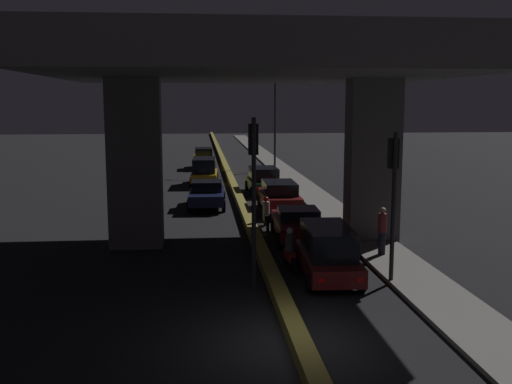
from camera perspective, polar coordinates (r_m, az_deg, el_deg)
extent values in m
plane|color=black|center=(15.00, 3.92, -14.20)|extent=(200.00, 200.00, 0.00)
cube|color=olive|center=(49.02, -2.71, 1.94)|extent=(0.47, 126.00, 0.38)
cube|color=slate|center=(42.62, 4.12, 0.77)|extent=(2.06, 126.00, 0.13)
cube|color=#5B5956|center=(24.40, -11.45, 2.69)|extent=(2.10, 1.28, 6.77)
cube|color=#5B5956|center=(25.30, 11.04, 2.90)|extent=(2.10, 1.28, 6.77)
cube|color=#5B5956|center=(24.31, 0.00, 12.55)|extent=(16.13, 13.80, 1.46)
cube|color=#333335|center=(24.43, 0.00, 15.32)|extent=(16.13, 0.40, 0.90)
cylinder|color=black|center=(18.51, -0.21, -1.17)|extent=(0.14, 0.14, 5.35)
cube|color=black|center=(18.46, -0.26, 5.05)|extent=(0.30, 0.28, 0.95)
sphere|color=black|center=(18.60, -0.31, 5.99)|extent=(0.18, 0.18, 0.18)
sphere|color=black|center=(18.61, -0.31, 5.08)|extent=(0.18, 0.18, 0.18)
sphere|color=green|center=(18.63, -0.31, 4.16)|extent=(0.18, 0.18, 0.18)
cylinder|color=black|center=(19.46, 12.94, -1.61)|extent=(0.14, 0.14, 4.88)
cube|color=black|center=(19.41, 12.95, 3.61)|extent=(0.30, 0.28, 0.95)
sphere|color=black|center=(19.53, 12.84, 4.52)|extent=(0.18, 0.18, 0.18)
sphere|color=black|center=(19.55, 12.81, 3.65)|extent=(0.18, 0.18, 0.18)
sphere|color=green|center=(19.58, 12.78, 2.79)|extent=(0.18, 0.18, 0.18)
cylinder|color=#2D2D30|center=(52.14, 1.82, 6.56)|extent=(0.18, 0.18, 8.04)
cylinder|color=#2D2D30|center=(52.03, 0.64, 10.83)|extent=(2.16, 0.10, 0.10)
ellipsoid|color=#F2B759|center=(51.92, -0.57, 10.72)|extent=(0.56, 0.32, 0.24)
cube|color=#591414|center=(20.03, 6.85, -6.63)|extent=(1.82, 4.32, 0.56)
cube|color=black|center=(19.96, 6.84, -4.53)|extent=(1.57, 3.12, 0.91)
cylinder|color=black|center=(21.33, 4.02, -6.43)|extent=(0.22, 0.60, 0.59)
cylinder|color=black|center=(21.59, 8.31, -6.32)|extent=(0.22, 0.60, 0.59)
cylinder|color=black|center=(18.65, 5.13, -8.65)|extent=(0.22, 0.60, 0.59)
cylinder|color=black|center=(18.95, 10.02, -8.47)|extent=(0.22, 0.60, 0.59)
cube|color=red|center=(17.90, 6.22, -8.38)|extent=(0.18, 0.04, 0.11)
cube|color=red|center=(18.13, 9.87, -8.24)|extent=(0.18, 0.04, 0.11)
cube|color=#591414|center=(25.42, 3.99, -3.21)|extent=(2.05, 4.50, 0.62)
cube|color=black|center=(25.21, 4.04, -2.06)|extent=(1.72, 1.83, 0.45)
cylinder|color=black|center=(26.81, 1.65, -3.25)|extent=(0.23, 0.65, 0.65)
cylinder|color=black|center=(27.02, 5.54, -3.20)|extent=(0.23, 0.65, 0.65)
cylinder|color=black|center=(23.97, 2.24, -4.67)|extent=(0.23, 0.65, 0.65)
cylinder|color=black|center=(24.21, 6.58, -4.59)|extent=(0.23, 0.65, 0.65)
cube|color=red|center=(23.18, 3.06, -4.27)|extent=(0.18, 0.04, 0.11)
cube|color=red|center=(23.36, 6.27, -4.21)|extent=(0.18, 0.04, 0.11)
cube|color=#591414|center=(32.12, 2.24, -0.70)|extent=(1.92, 4.68, 0.67)
cube|color=black|center=(32.03, 2.25, 0.43)|extent=(1.68, 2.81, 0.62)
cylinder|color=black|center=(33.59, 0.34, -0.87)|extent=(0.20, 0.63, 0.63)
cylinder|color=black|center=(33.81, 3.46, -0.82)|extent=(0.20, 0.63, 0.63)
cylinder|color=black|center=(30.57, 0.88, -1.80)|extent=(0.20, 0.63, 0.63)
cylinder|color=black|center=(30.81, 4.31, -1.74)|extent=(0.20, 0.63, 0.63)
cube|color=red|center=(29.75, 1.55, -1.38)|extent=(0.18, 0.03, 0.11)
cube|color=red|center=(29.93, 4.07, -1.33)|extent=(0.18, 0.03, 0.11)
cube|color=black|center=(38.50, 0.72, 0.78)|extent=(2.01, 4.48, 0.59)
cube|color=black|center=(38.41, 0.72, 1.79)|extent=(1.73, 2.71, 0.78)
cylinder|color=black|center=(39.87, -0.88, 0.62)|extent=(0.22, 0.64, 0.64)
cylinder|color=black|center=(40.10, 1.75, 0.67)|extent=(0.22, 0.64, 0.64)
cylinder|color=black|center=(36.99, -0.39, 0.01)|extent=(0.22, 0.64, 0.64)
cylinder|color=black|center=(37.25, 2.43, 0.06)|extent=(0.22, 0.64, 0.64)
cube|color=red|center=(36.22, 0.17, 0.34)|extent=(0.18, 0.04, 0.11)
cube|color=red|center=(36.41, 2.23, 0.38)|extent=(0.18, 0.04, 0.11)
cube|color=#141938|center=(33.41, -4.69, -0.38)|extent=(2.06, 4.50, 0.59)
cube|color=black|center=(33.44, -4.70, 0.60)|extent=(1.73, 1.83, 0.54)
cylinder|color=black|center=(32.00, -3.10, -1.29)|extent=(0.23, 0.70, 0.70)
cylinder|color=black|center=(32.06, -6.40, -1.31)|extent=(0.23, 0.70, 0.70)
cylinder|color=black|center=(34.89, -3.11, -0.47)|extent=(0.23, 0.70, 0.70)
cylinder|color=black|center=(34.93, -6.14, -0.50)|extent=(0.23, 0.70, 0.70)
cube|color=white|center=(35.61, -3.54, 0.04)|extent=(0.18, 0.04, 0.11)
cube|color=white|center=(35.64, -5.66, 0.02)|extent=(0.18, 0.04, 0.11)
cube|color=gold|center=(42.79, -4.93, 1.56)|extent=(1.95, 4.55, 0.57)
cube|color=black|center=(42.59, -4.95, 2.58)|extent=(1.69, 3.29, 0.98)
cylinder|color=black|center=(41.33, -3.80, 0.93)|extent=(0.23, 0.70, 0.69)
cylinder|color=black|center=(41.39, -6.19, 0.91)|extent=(0.23, 0.70, 0.69)
cylinder|color=black|center=(44.27, -3.75, 1.43)|extent=(0.23, 0.70, 0.69)
cylinder|color=black|center=(44.33, -5.99, 1.41)|extent=(0.23, 0.70, 0.69)
cube|color=white|center=(45.02, -4.06, 1.80)|extent=(0.18, 0.04, 0.11)
cube|color=white|center=(45.06, -5.63, 1.79)|extent=(0.18, 0.04, 0.11)
cube|color=gold|center=(53.43, -5.02, 3.00)|extent=(1.78, 4.33, 0.72)
cube|color=black|center=(53.36, -5.03, 3.79)|extent=(1.54, 2.61, 0.78)
cylinder|color=black|center=(52.09, -4.06, 2.47)|extent=(0.21, 0.66, 0.65)
cylinder|color=black|center=(52.04, -5.87, 2.44)|extent=(0.21, 0.66, 0.65)
cylinder|color=black|center=(54.90, -4.19, 2.78)|extent=(0.21, 0.66, 0.65)
cylinder|color=black|center=(54.86, -5.92, 2.75)|extent=(0.21, 0.66, 0.65)
cube|color=white|center=(55.60, -4.47, 3.11)|extent=(0.18, 0.03, 0.11)
cube|color=white|center=(55.57, -5.69, 3.09)|extent=(0.18, 0.03, 0.11)
cylinder|color=black|center=(21.77, 2.86, -6.17)|extent=(0.11, 0.56, 0.55)
cylinder|color=black|center=(20.56, 3.60, -7.06)|extent=(0.13, 0.56, 0.55)
cube|color=maroon|center=(21.10, 3.22, -6.02)|extent=(0.30, 0.99, 0.32)
cylinder|color=#3F3F44|center=(21.00, 3.23, -4.83)|extent=(0.34, 0.34, 0.58)
sphere|color=silver|center=(20.91, 3.24, -3.74)|extent=(0.24, 0.24, 0.24)
cube|color=red|center=(20.45, 3.63, -6.50)|extent=(0.08, 0.03, 0.08)
cylinder|color=black|center=(28.42, 0.83, -2.61)|extent=(0.09, 0.62, 0.62)
cylinder|color=black|center=(27.08, 1.11, -3.16)|extent=(0.11, 0.62, 0.62)
cube|color=black|center=(27.70, 0.97, -2.43)|extent=(0.25, 1.05, 0.32)
cylinder|color=beige|center=(27.62, 0.97, -1.52)|extent=(0.32, 0.32, 0.58)
sphere|color=#B21919|center=(27.55, 0.97, -0.68)|extent=(0.24, 0.24, 0.24)
cube|color=red|center=(26.98, 1.12, -2.73)|extent=(0.08, 0.03, 0.08)
cylinder|color=black|center=(23.03, 11.89, -4.80)|extent=(0.27, 0.27, 0.85)
cylinder|color=maroon|center=(22.87, 11.95, -2.89)|extent=(0.32, 0.32, 0.71)
sphere|color=tan|center=(22.78, 11.99, -1.73)|extent=(0.23, 0.23, 0.23)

